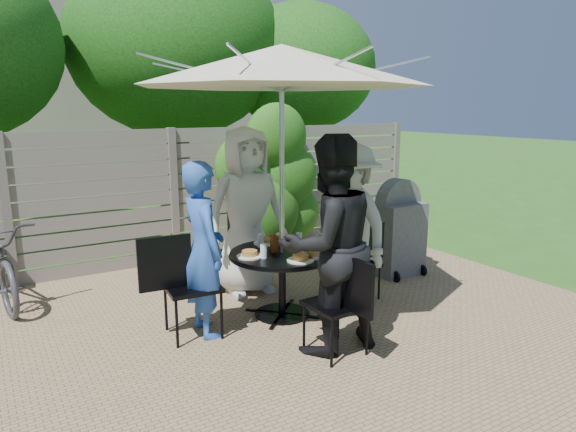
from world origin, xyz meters
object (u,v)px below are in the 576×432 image
person_left (203,250)px  chair_right (358,278)px  patio_table (282,272)px  coffee_cup (280,240)px  plate_back (266,241)px  chair_left (191,306)px  bbq_grill (397,232)px  plate_left (250,254)px  umbrella (282,66)px  syrup_jug (274,244)px  person_right (350,225)px  glass_front (304,250)px  plate_front (300,258)px  chair_back (243,266)px  glass_right (299,240)px  glass_left (264,251)px  plate_right (312,245)px  plate_extra (313,254)px  person_front (329,246)px  chair_front (336,325)px  person_back (247,211)px  glass_back (261,241)px

person_left → chair_right: person_left is taller
patio_table → coffee_cup: (0.11, 0.22, 0.27)m
chair_right → plate_back: size_ratio=3.22×
chair_left → bbq_grill: bbq_grill is taller
person_left → plate_left: 0.48m
umbrella → syrup_jug: umbrella is taller
person_right → glass_front: person_right is taller
plate_left → plate_front: (0.35, -0.37, 0.00)m
chair_back → glass_right: size_ratio=6.45×
glass_front → plate_front: bearing=-138.1°
glass_left → syrup_jug: (0.20, 0.15, 0.01)m
plate_right → chair_left: bearing=178.1°
plate_extra → syrup_jug: 0.43m
plate_extra → glass_right: glass_right is taller
chair_left → person_front: size_ratio=0.52×
chair_front → bbq_grill: 2.41m
chair_left → syrup_jug: (0.91, 0.02, 0.47)m
chair_back → chair_right: chair_back is taller
person_back → bbq_grill: 1.99m
plate_right → glass_right: glass_right is taller
umbrella → syrup_jug: 1.72m
plate_back → plate_left: 0.51m
umbrella → chair_left: umbrella is taller
person_right → glass_left: (-1.09, -0.07, -0.12)m
chair_right → plate_front: chair_right is taller
person_front → plate_left: 0.94m
glass_right → person_right: bearing=-12.2°
plate_back → person_right: bearing=-25.3°
chair_left → plate_back: size_ratio=3.84×
person_left → glass_left: 0.58m
plate_back → glass_left: (-0.27, -0.46, 0.05)m
patio_table → glass_left: 0.40m
chair_left → chair_right: chair_left is taller
plate_back → glass_back: size_ratio=1.86×
glass_left → coffee_cup: (0.37, 0.31, -0.01)m
umbrella → chair_back: 2.42m
person_left → plate_right: (1.19, -0.04, -0.11)m
plate_extra → plate_left: bearing=149.1°
person_back → chair_front: size_ratio=2.06×
plate_extra → glass_left: size_ratio=1.71×
chair_right → person_right: 0.64m
chair_right → person_left: bearing=-7.3°
plate_extra → glass_back: size_ratio=1.71×
person_left → plate_right: size_ratio=6.36×
chair_back → person_right: size_ratio=0.52×
glass_front → syrup_jug: 0.35m
plate_extra → glass_back: bearing=115.2°
plate_back → chair_back: bearing=88.2°
glass_back → glass_left: bearing=-114.8°
person_left → bbq_grill: person_left is taller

